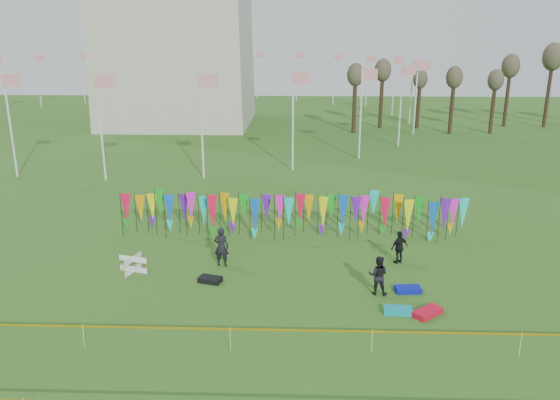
{
  "coord_description": "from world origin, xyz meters",
  "views": [
    {
      "loc": [
        0.48,
        -19.19,
        10.46
      ],
      "look_at": [
        -0.4,
        6.0,
        2.83
      ],
      "focal_mm": 35.0,
      "sensor_mm": 36.0,
      "label": 1
    }
  ],
  "objects_px": {
    "person_mid": "(378,275)",
    "kite_bag_turquoise": "(398,311)",
    "person_right": "(399,247)",
    "kite_bag_red": "(428,312)",
    "kite_bag_black": "(210,280)",
    "box_kite": "(133,264)",
    "person_left": "(221,247)",
    "kite_bag_blue": "(408,289)"
  },
  "relations": [
    {
      "from": "person_left",
      "to": "kite_bag_red",
      "type": "xyz_separation_m",
      "value": [
        8.67,
        -4.47,
        -0.83
      ]
    },
    {
      "from": "person_left",
      "to": "kite_bag_blue",
      "type": "bearing_deg",
      "value": 168.81
    },
    {
      "from": "box_kite",
      "to": "kite_bag_black",
      "type": "distance_m",
      "value": 3.81
    },
    {
      "from": "person_right",
      "to": "kite_bag_blue",
      "type": "relative_size",
      "value": 1.5
    },
    {
      "from": "person_left",
      "to": "person_mid",
      "type": "xyz_separation_m",
      "value": [
        6.96,
        -2.69,
        -0.1
      ]
    },
    {
      "from": "box_kite",
      "to": "kite_bag_red",
      "type": "bearing_deg",
      "value": -15.78
    },
    {
      "from": "kite_bag_red",
      "to": "box_kite",
      "type": "bearing_deg",
      "value": 164.22
    },
    {
      "from": "person_right",
      "to": "kite_bag_blue",
      "type": "bearing_deg",
      "value": 57.86
    },
    {
      "from": "kite_bag_blue",
      "to": "kite_bag_black",
      "type": "distance_m",
      "value": 8.58
    },
    {
      "from": "kite_bag_red",
      "to": "person_right",
      "type": "bearing_deg",
      "value": 92.85
    },
    {
      "from": "kite_bag_black",
      "to": "person_right",
      "type": "bearing_deg",
      "value": 15.48
    },
    {
      "from": "person_right",
      "to": "kite_bag_red",
      "type": "xyz_separation_m",
      "value": [
        0.25,
        -5.08,
        -0.69
      ]
    },
    {
      "from": "box_kite",
      "to": "person_right",
      "type": "height_order",
      "value": "person_right"
    },
    {
      "from": "person_right",
      "to": "kite_bag_red",
      "type": "height_order",
      "value": "person_right"
    },
    {
      "from": "person_right",
      "to": "box_kite",
      "type": "bearing_deg",
      "value": -22.71
    },
    {
      "from": "kite_bag_blue",
      "to": "kite_bag_black",
      "type": "bearing_deg",
      "value": 175.49
    },
    {
      "from": "kite_bag_blue",
      "to": "kite_bag_turquoise",
      "type": "bearing_deg",
      "value": -111.53
    },
    {
      "from": "person_mid",
      "to": "person_right",
      "type": "xyz_separation_m",
      "value": [
        1.46,
        3.3,
        -0.04
      ]
    },
    {
      "from": "person_right",
      "to": "kite_bag_blue",
      "type": "xyz_separation_m",
      "value": [
        -0.13,
        -3.08,
        -0.69
      ]
    },
    {
      "from": "kite_bag_turquoise",
      "to": "kite_bag_red",
      "type": "distance_m",
      "value": 1.14
    },
    {
      "from": "kite_bag_blue",
      "to": "kite_bag_red",
      "type": "xyz_separation_m",
      "value": [
        0.39,
        -2.0,
        0.0
      ]
    },
    {
      "from": "box_kite",
      "to": "person_left",
      "type": "bearing_deg",
      "value": 12.88
    },
    {
      "from": "kite_bag_turquoise",
      "to": "kite_bag_red",
      "type": "bearing_deg",
      "value": -5.5
    },
    {
      "from": "person_mid",
      "to": "kite_bag_black",
      "type": "distance_m",
      "value": 7.32
    },
    {
      "from": "kite_bag_turquoise",
      "to": "kite_bag_black",
      "type": "distance_m",
      "value": 8.22
    },
    {
      "from": "person_left",
      "to": "person_right",
      "type": "xyz_separation_m",
      "value": [
        8.42,
        0.6,
        -0.15
      ]
    },
    {
      "from": "person_mid",
      "to": "kite_bag_blue",
      "type": "distance_m",
      "value": 1.53
    },
    {
      "from": "person_left",
      "to": "kite_bag_red",
      "type": "distance_m",
      "value": 9.79
    },
    {
      "from": "person_right",
      "to": "kite_bag_red",
      "type": "bearing_deg",
      "value": 63.18
    },
    {
      "from": "kite_bag_turquoise",
      "to": "kite_bag_blue",
      "type": "distance_m",
      "value": 2.03
    },
    {
      "from": "kite_bag_black",
      "to": "person_mid",
      "type": "bearing_deg",
      "value": -7.02
    },
    {
      "from": "box_kite",
      "to": "kite_bag_black",
      "type": "xyz_separation_m",
      "value": [
        3.69,
        -0.9,
        -0.29
      ]
    },
    {
      "from": "person_left",
      "to": "kite_bag_turquoise",
      "type": "bearing_deg",
      "value": 155.38
    },
    {
      "from": "person_mid",
      "to": "kite_bag_turquoise",
      "type": "relative_size",
      "value": 1.52
    },
    {
      "from": "person_right",
      "to": "kite_bag_turquoise",
      "type": "xyz_separation_m",
      "value": [
        -0.88,
        -4.97,
        -0.69
      ]
    },
    {
      "from": "kite_bag_red",
      "to": "kite_bag_blue",
      "type": "bearing_deg",
      "value": 100.94
    },
    {
      "from": "box_kite",
      "to": "person_left",
      "type": "relative_size",
      "value": 0.42
    },
    {
      "from": "person_mid",
      "to": "person_right",
      "type": "bearing_deg",
      "value": -102.71
    },
    {
      "from": "kite_bag_turquoise",
      "to": "kite_bag_blue",
      "type": "relative_size",
      "value": 1.04
    },
    {
      "from": "box_kite",
      "to": "kite_bag_turquoise",
      "type": "bearing_deg",
      "value": -16.75
    },
    {
      "from": "person_mid",
      "to": "kite_bag_black",
      "type": "height_order",
      "value": "person_mid"
    },
    {
      "from": "box_kite",
      "to": "kite_bag_turquoise",
      "type": "xyz_separation_m",
      "value": [
        11.5,
        -3.46,
        -0.29
      ]
    }
  ]
}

